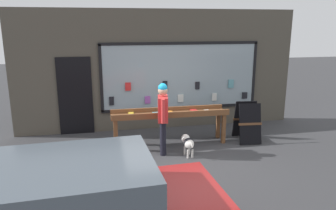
% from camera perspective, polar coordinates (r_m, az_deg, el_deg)
% --- Properties ---
extents(ground_plane, '(40.00, 40.00, 0.00)m').
position_cam_1_polar(ground_plane, '(7.44, 1.89, -9.30)').
color(ground_plane, '#38383A').
extents(shopfront_facade, '(7.94, 0.29, 3.34)m').
position_cam_1_polar(shopfront_facade, '(9.27, -1.53, 5.97)').
color(shopfront_facade, '#4C473D').
rests_on(shopfront_facade, ground_plane).
extents(display_table_main, '(2.88, 0.60, 0.89)m').
position_cam_1_polar(display_table_main, '(8.08, 0.32, -1.96)').
color(display_table_main, brown).
rests_on(display_table_main, ground_plane).
extents(person_browsing, '(0.29, 0.65, 1.66)m').
position_cam_1_polar(person_browsing, '(7.39, -0.91, -1.49)').
color(person_browsing, black).
rests_on(person_browsing, ground_plane).
extents(small_dog, '(0.26, 0.56, 0.46)m').
position_cam_1_polar(small_dog, '(7.50, 3.49, -6.54)').
color(small_dog, white).
rests_on(small_dog, ground_plane).
extents(sandwich_board_sign, '(0.64, 0.78, 1.01)m').
position_cam_1_polar(sandwich_board_sign, '(8.63, 13.61, -2.77)').
color(sandwich_board_sign, black).
rests_on(sandwich_board_sign, ground_plane).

